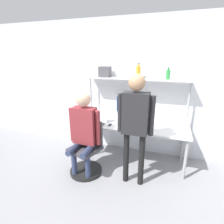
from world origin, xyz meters
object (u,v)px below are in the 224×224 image
object	(u,v)px
cell_phone	(110,125)
person_standing	(135,117)
person_seated	(84,128)
laptop	(99,120)
office_chair	(87,157)
bottle_amber	(138,72)
bottle_green	(168,74)
monitor	(129,106)
storage_box	(105,72)

from	to	relation	value
cell_phone	person_standing	distance (m)	0.80
person_seated	cell_phone	bearing A→B (deg)	57.84
laptop	office_chair	xyz separation A→B (m)	(-0.04, -0.48, -0.54)
person_standing	bottle_amber	distance (m)	1.08
person_standing	bottle_green	size ratio (longest dim) A/B	8.46
cell_phone	office_chair	distance (m)	0.70
office_chair	person_standing	distance (m)	1.18
person_standing	bottle_green	world-z (taller)	bottle_green
monitor	bottle_amber	distance (m)	0.70
monitor	cell_phone	xyz separation A→B (m)	(-0.25, -0.49, -0.25)
person_standing	cell_phone	bearing A→B (deg)	140.98
monitor	person_standing	xyz separation A→B (m)	(0.30, -0.94, 0.11)
laptop	cell_phone	world-z (taller)	laptop
bottle_amber	person_standing	bearing A→B (deg)	-80.67
office_chair	bottle_green	distance (m)	2.04
person_seated	bottle_green	bearing A→B (deg)	36.98
laptop	person_standing	distance (m)	0.99
person_seated	bottle_amber	world-z (taller)	bottle_amber
cell_phone	bottle_green	size ratio (longest dim) A/B	0.72
monitor	storage_box	size ratio (longest dim) A/B	2.53
person_standing	storage_box	distance (m)	1.34
monitor	person_seated	distance (m)	1.11
cell_phone	bottle_amber	bearing A→B (deg)	48.63
person_seated	bottle_amber	size ratio (longest dim) A/B	5.28
bottle_amber	bottle_green	world-z (taller)	bottle_amber
office_chair	bottle_amber	size ratio (longest dim) A/B	3.42
bottle_amber	storage_box	bearing A→B (deg)	180.00
office_chair	person_standing	bearing A→B (deg)	-1.64
laptop	cell_phone	distance (m)	0.25
bottle_amber	storage_box	distance (m)	0.66
laptop	cell_phone	bearing A→B (deg)	-13.44
office_chair	bottle_green	xyz separation A→B (m)	(1.22, 0.88, 1.38)
office_chair	bottle_green	bearing A→B (deg)	35.97
monitor	bottle_amber	bearing A→B (deg)	-12.98
monitor	person_seated	world-z (taller)	person_seated
monitor	laptop	distance (m)	0.68
laptop	person_seated	bearing A→B (deg)	-95.75
bottle_amber	bottle_green	xyz separation A→B (m)	(0.53, 0.00, -0.03)
bottle_green	storage_box	xyz separation A→B (m)	(-1.19, -0.00, 0.01)
laptop	person_standing	size ratio (longest dim) A/B	0.19
person_standing	bottle_green	xyz separation A→B (m)	(0.38, 0.91, 0.54)
monitor	storage_box	xyz separation A→B (m)	(-0.51, -0.04, 0.67)
monitor	person_standing	bearing A→B (deg)	-72.12
person_standing	laptop	bearing A→B (deg)	147.51
laptop	person_seated	size ratio (longest dim) A/B	0.23
cell_phone	storage_box	world-z (taller)	storage_box
person_seated	monitor	bearing A→B (deg)	60.56
bottle_amber	cell_phone	bearing A→B (deg)	-131.37
cell_phone	storage_box	distance (m)	1.06
monitor	person_seated	size ratio (longest dim) A/B	0.38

